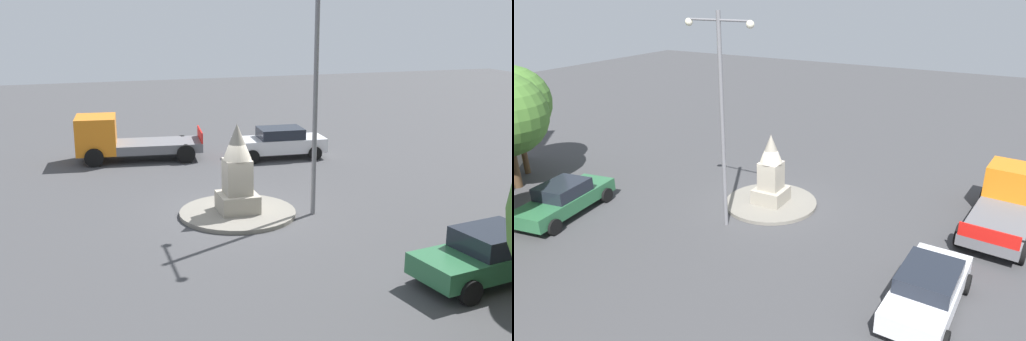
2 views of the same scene
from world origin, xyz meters
TOP-DOWN VIEW (x-y plane):
  - ground_plane at (0.00, 0.00)m, footprint 80.00×80.00m
  - traffic_island at (0.00, 0.00)m, footprint 4.02×4.02m
  - monument at (0.00, 0.00)m, footprint 1.32×1.32m
  - streetlamp at (-0.67, -2.52)m, footprint 2.81×0.28m
  - car_white_parked_left at (7.45, -4.10)m, footprint 2.12×4.34m
  - car_green_waiting at (-7.09, -4.98)m, footprint 2.46×4.66m
  - truck_orange_approaching at (9.11, 3.06)m, footprint 2.86×5.86m

SIDE VIEW (x-z plane):
  - ground_plane at x=0.00m, z-range 0.00..0.00m
  - traffic_island at x=0.00m, z-range 0.00..0.14m
  - car_green_waiting at x=-7.09m, z-range 0.02..1.43m
  - car_white_parked_left at x=7.45m, z-range 0.03..1.47m
  - truck_orange_approaching at x=9.11m, z-range -0.06..2.04m
  - monument at x=0.00m, z-range -0.03..3.04m
  - streetlamp at x=-0.67m, z-range 0.82..9.01m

